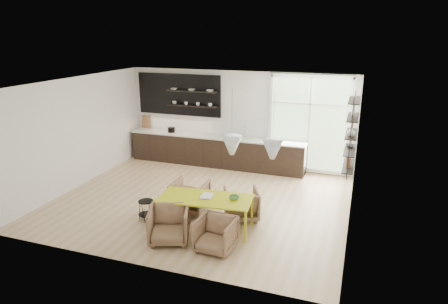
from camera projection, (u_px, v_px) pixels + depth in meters
room at (238, 135)px, 10.26m from camera, size 7.02×6.01×2.91m
kitchen_run at (214, 146)px, 12.36m from camera, size 5.54×0.69×2.75m
right_shelving at (351, 136)px, 9.40m from camera, size 0.26×1.22×1.90m
dining_table at (206, 200)px, 8.31m from camera, size 2.01×1.06×0.70m
armchair_back_left at (190, 196)px, 9.25m from camera, size 0.78×0.80×0.72m
armchair_back_right at (241, 204)px, 8.87m from camera, size 0.98×0.99×0.68m
armchair_front_left at (169, 225)px, 7.89m from camera, size 0.99×1.00×0.72m
armchair_front_right at (216, 234)px, 7.58m from camera, size 0.73×0.75×0.65m
wire_stool at (146, 207)px, 8.82m from camera, size 0.36×0.36×0.45m
table_book at (201, 195)px, 8.37m from camera, size 0.27×0.35×0.03m
table_bowl at (234, 198)px, 8.22m from camera, size 0.23×0.23×0.07m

